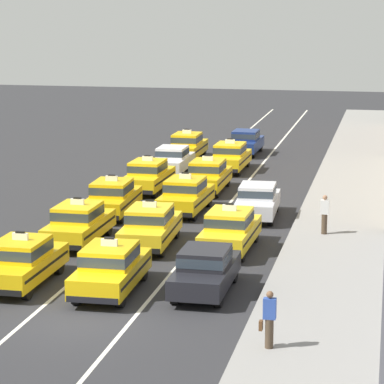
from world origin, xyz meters
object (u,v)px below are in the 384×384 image
taxi_left_nearest (22,261)px  taxi_center_fourth (208,175)px  taxi_left_fourth (148,175)px  sedan_left_fifth (173,159)px  taxi_center_second (150,226)px  sedan_right_third (257,200)px  taxi_center_third (186,195)px  sedan_right_nearest (205,269)px  taxi_left_sixth (187,145)px  pedestrian_near_crosswalk (325,214)px  taxi_left_third (112,197)px  sedan_center_sixth (246,141)px  taxi_center_fifth (230,156)px  pedestrian_mid_block (269,320)px  taxi_center_nearest (111,267)px  taxi_left_second (79,223)px  taxi_right_second (230,229)px

taxi_left_nearest → taxi_center_fourth: (3.11, 17.63, 0.00)m
taxi_left_fourth → sedan_left_fifth: 5.41m
taxi_center_second → sedan_right_third: 6.96m
sedan_left_fifth → taxi_center_fourth: (3.01, -4.70, 0.03)m
taxi_center_third → taxi_center_fourth: 5.23m
sedan_right_nearest → taxi_left_fourth: bearing=111.1°
taxi_center_second → sedan_right_third: taxi_center_second is taller
taxi_left_sixth → pedestrian_near_crosswalk: bearing=-61.6°
taxi_left_third → taxi_center_third: 3.44m
sedan_left_fifth → sedan_center_sixth: size_ratio=0.99×
taxi_center_fifth → taxi_left_sixth: bearing=133.0°
pedestrian_mid_block → taxi_center_nearest: bearing=143.4°
taxi_center_fifth → pedestrian_mid_block: 29.10m
taxi_center_nearest → sedan_right_third: 12.63m
taxi_left_sixth → taxi_center_fourth: bearing=-71.6°
taxi_left_second → taxi_left_third: 5.23m
taxi_left_fourth → taxi_left_sixth: same height
pedestrian_near_crosswalk → pedestrian_mid_block: size_ratio=1.00×
sedan_left_fifth → taxi_left_third: bearing=-91.1°
taxi_center_nearest → taxi_right_second: 6.92m
taxi_center_nearest → taxi_center_fifth: bearing=90.1°
sedan_right_nearest → pedestrian_mid_block: size_ratio=2.58×
taxi_left_nearest → sedan_right_nearest: 6.42m
taxi_left_nearest → sedan_left_fifth: taxi_left_nearest is taller
taxi_left_nearest → taxi_left_third: (-0.12, 11.13, 0.00)m
taxi_left_second → sedan_right_nearest: size_ratio=1.06×
taxi_left_third → sedan_center_sixth: (3.25, 19.13, -0.03)m
taxi_left_second → pedestrian_mid_block: bearing=-48.8°
taxi_center_fourth → sedan_right_third: bearing=-58.6°
taxi_left_third → sedan_right_third: size_ratio=1.06×
taxi_left_fourth → taxi_center_fourth: 3.13m
taxi_center_fourth → pedestrian_near_crosswalk: 10.86m
taxi_center_fourth → taxi_center_fifth: size_ratio=1.00×
taxi_center_nearest → taxi_center_second: 6.19m
taxi_center_third → sedan_right_third: taxi_center_third is taller
taxi_center_second → taxi_center_fifth: same height
taxi_center_nearest → taxi_left_second: bearing=118.0°
taxi_center_third → taxi_center_nearest: bearing=-89.2°
taxi_center_nearest → taxi_center_third: 12.54m
taxi_center_nearest → taxi_center_fifth: 24.01m
taxi_left_nearest → pedestrian_mid_block: taxi_left_nearest is taller
taxi_center_fourth → sedan_center_sixth: (0.02, 12.63, -0.03)m
taxi_center_fourth → sedan_left_fifth: bearing=122.6°
taxi_center_nearest → pedestrian_mid_block: taxi_center_nearest is taller
sedan_center_sixth → taxi_right_second: 24.39m
taxi_left_sixth → taxi_left_second: bearing=-89.5°
sedan_right_third → taxi_left_fourth: bearing=143.0°
taxi_center_third → sedan_right_nearest: (3.33, -11.95, -0.03)m
taxi_left_nearest → taxi_center_third: 12.77m
sedan_right_third → pedestrian_mid_block: bearing=-80.7°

